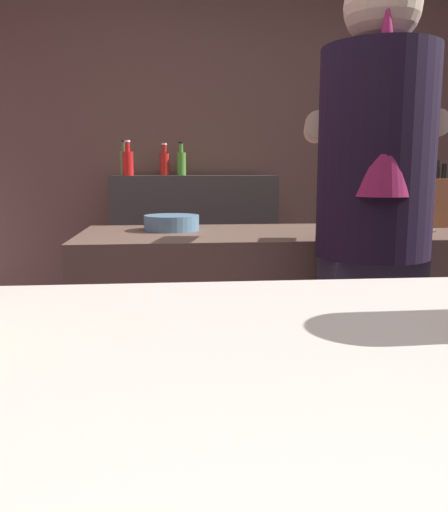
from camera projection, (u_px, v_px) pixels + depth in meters
name	position (u px, v px, depth m)	size (l,w,h in m)	color
wall_back	(226.00, 139.00, 3.41)	(5.20, 0.10, 2.70)	brown
prep_counter	(348.00, 343.00, 2.12)	(2.10, 0.60, 0.92)	brown
back_shelf	(194.00, 267.00, 3.24)	(0.97, 0.36, 1.12)	#3F3937
bartender	(373.00, 222.00, 1.58)	(0.48, 0.55, 1.72)	#2E2A3C
knife_block	(442.00, 202.00, 2.18)	(0.10, 0.08, 0.27)	#945A3B
mixing_bowl	(172.00, 223.00, 2.06)	(0.22, 0.22, 0.06)	slate
chefs_knife	(404.00, 231.00, 2.01)	(0.24, 0.03, 0.01)	silver
bottle_vinegar	(181.00, 162.00, 3.20)	(0.06, 0.06, 0.20)	#4A8A2F
bottle_hot_sauce	(128.00, 162.00, 3.01)	(0.06, 0.06, 0.20)	red
bottle_soy	(124.00, 162.00, 3.14)	(0.05, 0.05, 0.21)	#548239
bottle_olive_oil	(165.00, 163.00, 3.19)	(0.06, 0.06, 0.19)	red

